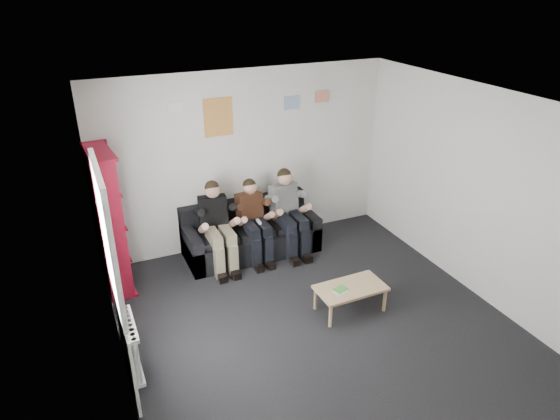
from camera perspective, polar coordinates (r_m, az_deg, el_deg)
name	(u,v)px	position (r m, az deg, el deg)	size (l,w,h in m)	color
room_shell	(326,231)	(5.45, 5.30, -2.38)	(5.00, 5.00, 5.00)	black
sofa	(250,235)	(7.62, -3.41, -2.89)	(2.00, 0.82, 0.77)	black
bookshelf	(110,221)	(6.86, -18.83, -1.20)	(0.29, 0.87, 1.93)	maroon
coffee_table	(351,290)	(6.38, 8.07, -9.00)	(0.87, 0.48, 0.35)	tan
game_cases	(341,290)	(6.25, 6.94, -9.10)	(0.18, 0.15, 0.03)	white
person_left	(218,227)	(7.14, -7.12, -1.94)	(0.40, 0.85, 1.27)	black
person_middle	(254,221)	(7.31, -2.95, -1.29)	(0.37, 0.79, 1.21)	#502C1A
person_right	(289,213)	(7.49, 1.03, -0.34)	(0.40, 0.86, 1.28)	silver
radiator	(133,346)	(5.63, -16.45, -14.64)	(0.10, 0.64, 0.60)	white
window	(117,293)	(5.23, -18.16, -9.05)	(0.05, 1.30, 2.36)	white
poster_large	(218,117)	(7.21, -7.06, 10.48)	(0.42, 0.01, 0.55)	#F1B955
poster_blue	(292,102)	(7.58, 1.39, 12.18)	(0.25, 0.01, 0.20)	#3B6DC9
poster_pink	(322,96)	(7.79, 4.81, 12.84)	(0.22, 0.01, 0.18)	#DA4484
poster_sign	(175,107)	(7.01, -11.92, 11.41)	(0.20, 0.01, 0.14)	white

